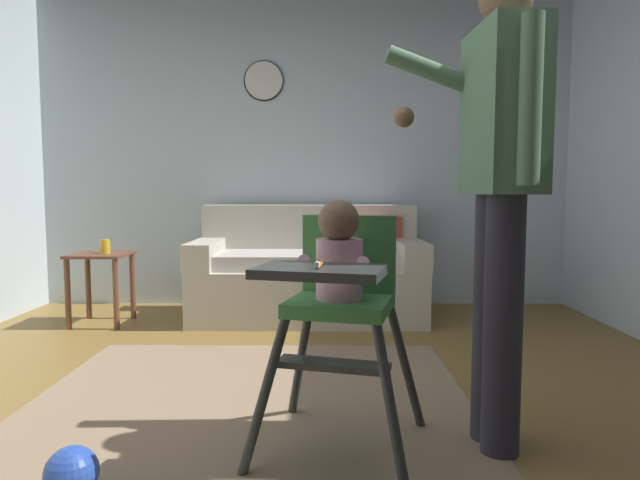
# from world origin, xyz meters

# --- Properties ---
(ground) EXTENTS (6.06, 6.66, 0.10)m
(ground) POSITION_xyz_m (0.00, 0.00, -0.05)
(ground) COLOR olive
(wall_far) EXTENTS (5.26, 0.06, 2.65)m
(wall_far) POSITION_xyz_m (0.00, 2.56, 1.32)
(wall_far) COLOR silver
(wall_far) RESTS_ON ground
(area_rug) EXTENTS (2.03, 2.70, 0.01)m
(area_rug) POSITION_xyz_m (-0.17, -0.15, 0.00)
(area_rug) COLOR #91775B
(area_rug) RESTS_ON ground
(couch) EXTENTS (1.74, 0.86, 0.86)m
(couch) POSITION_xyz_m (0.06, 2.04, 0.33)
(couch) COLOR beige
(couch) RESTS_ON ground
(high_chair) EXTENTS (0.73, 0.82, 0.94)m
(high_chair) POSITION_xyz_m (0.23, -0.20, 0.64)
(high_chair) COLOR #303333
(high_chair) RESTS_ON ground
(adult_standing) EXTENTS (0.52, 0.49, 1.74)m
(adult_standing) POSITION_xyz_m (0.81, -0.17, 0.99)
(adult_standing) COLOR #2D2C39
(adult_standing) RESTS_ON ground
(toy_ball) EXTENTS (0.17, 0.17, 0.17)m
(toy_ball) POSITION_xyz_m (-0.63, -0.55, 0.08)
(toy_ball) COLOR #284CB7
(toy_ball) RESTS_ON ground
(side_table) EXTENTS (0.40, 0.40, 0.52)m
(side_table) POSITION_xyz_m (-1.46, 1.78, 0.38)
(side_table) COLOR brown
(side_table) RESTS_ON ground
(sippy_cup) EXTENTS (0.07, 0.07, 0.10)m
(sippy_cup) POSITION_xyz_m (-1.43, 1.78, 0.57)
(sippy_cup) COLOR gold
(sippy_cup) RESTS_ON side_table
(wall_clock) EXTENTS (0.34, 0.04, 0.34)m
(wall_clock) POSITION_xyz_m (-0.34, 2.52, 1.89)
(wall_clock) COLOR white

